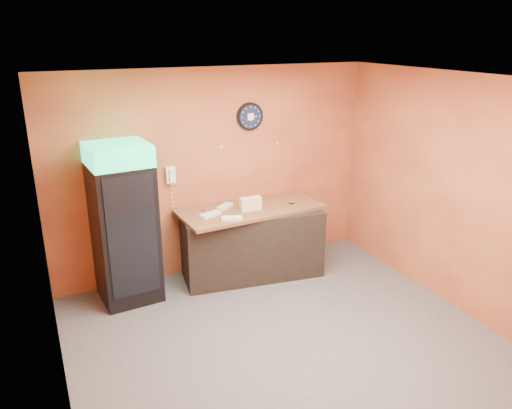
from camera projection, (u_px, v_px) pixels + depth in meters
floor at (282, 337)px, 5.55m from camera, size 4.50×4.50×0.00m
back_wall at (215, 172)px, 6.79m from camera, size 4.50×0.02×2.80m
left_wall at (49, 261)px, 4.18m from camera, size 0.02×4.00×2.80m
right_wall at (450, 192)px, 5.99m from camera, size 0.02×4.00×2.80m
ceiling at (288, 79)px, 4.62m from camera, size 4.50×4.00×0.02m
beverage_cooler at (125, 227)px, 6.06m from camera, size 0.75×0.76×1.99m
prep_counter at (251, 242)px, 6.88m from camera, size 1.97×1.09×0.93m
wall_clock at (250, 116)px, 6.73m from camera, size 0.37×0.06×0.37m
wall_phone at (171, 175)px, 6.47m from camera, size 0.12×0.10×0.22m
butcher_paper at (251, 209)px, 6.72m from camera, size 1.98×0.98×0.04m
sub_roll_stack at (251, 204)px, 6.59m from camera, size 0.29×0.11×0.18m
wrapped_sandwich_left at (210, 215)px, 6.40m from camera, size 0.31×0.21×0.04m
wrapped_sandwich_mid at (232, 218)px, 6.28m from camera, size 0.29×0.20×0.04m
wrapped_sandwich_right at (225, 206)px, 6.70m from camera, size 0.28×0.25×0.04m
kitchen_tool at (229, 204)px, 6.77m from camera, size 0.06×0.06×0.06m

